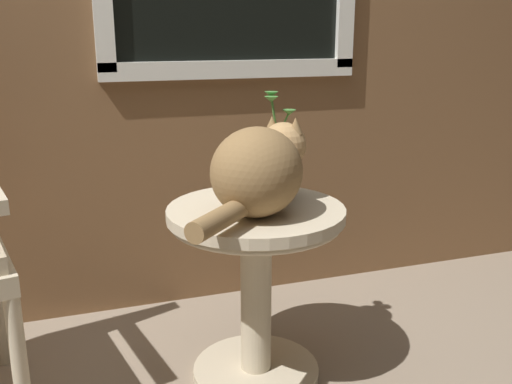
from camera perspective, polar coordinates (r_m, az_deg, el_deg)
wicker_side_table at (r=1.85m, az=0.00°, el=-6.96°), size 0.56×0.56×0.59m
cat at (r=1.69m, az=0.34°, el=2.26°), size 0.47×0.47×0.27m
pewter_vase_with_ivy at (r=1.87m, az=2.12°, el=2.57°), size 0.14×0.14×0.34m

